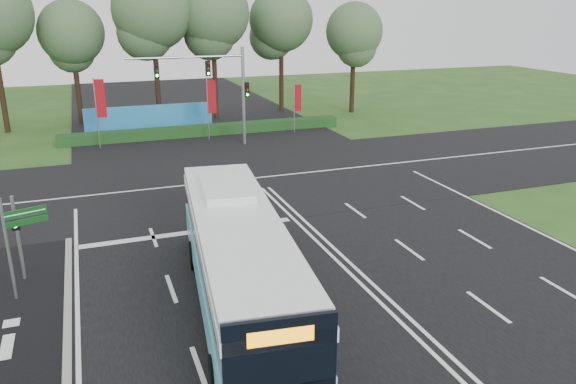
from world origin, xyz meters
The scene contains 14 objects.
ground centered at (0.00, 0.00, 0.00)m, with size 120.00×120.00×0.00m, color #254D19.
road_main centered at (0.00, 0.00, 0.02)m, with size 20.00×120.00×0.04m, color black.
road_cross centered at (0.00, 12.00, 0.03)m, with size 120.00×14.00×0.05m, color black.
kerb_strip centered at (-10.10, -3.00, 0.06)m, with size 0.25×18.00×0.12m, color gray.
city_bus centered at (-4.66, -2.27, 1.84)m, with size 4.13×12.94×3.65m.
pedestrian_signal centered at (-11.62, 2.61, 1.81)m, with size 0.30×0.41×3.31m.
street_sign centered at (-11.47, 1.22, 2.38)m, with size 1.41×0.49×3.75m.
banner_flag_left centered at (-7.80, 22.81, 3.25)m, with size 0.72×0.24×5.02m.
banner_flag_mid centered at (0.10, 22.79, 3.00)m, with size 0.67×0.19×4.60m.
banner_flag_right centered at (7.04, 22.87, 2.58)m, with size 0.56×0.22×3.93m.
traffic_light_gantry centered at (0.21, 20.50, 4.66)m, with size 8.41×0.28×7.00m.
hedge centered at (0.00, 24.50, 0.40)m, with size 22.00×1.20×0.80m, color #153916.
blue_hoarding centered at (-4.00, 27.00, 1.10)m, with size 10.00×0.30×2.20m, color #2075AE.
eucalyptus_row centered at (-3.04, 31.19, 8.57)m, with size 41.76×8.60×12.66m.
Camera 1 is at (-8.86, -18.45, 9.78)m, focal length 35.00 mm.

